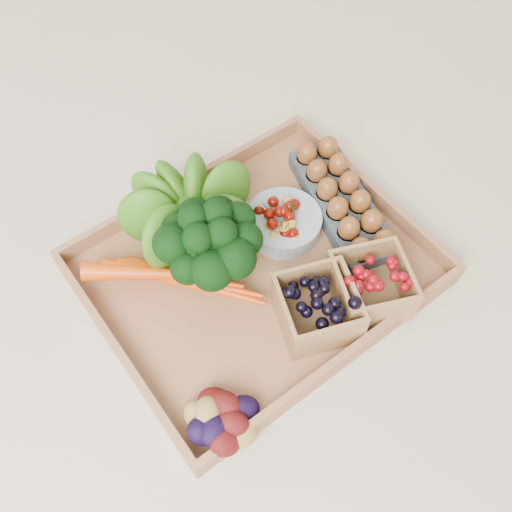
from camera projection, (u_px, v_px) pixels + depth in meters
ground at (256, 274)px, 1.01m from camera, size 4.00×4.00×0.00m
tray at (256, 272)px, 1.00m from camera, size 0.55×0.45×0.01m
carrots at (181, 278)px, 0.95m from camera, size 0.23×0.16×0.05m
lettuce at (193, 210)px, 0.97m from camera, size 0.16×0.16×0.16m
broccoli at (211, 258)px, 0.93m from camera, size 0.17×0.17×0.13m
cherry_bowl at (283, 223)px, 1.03m from camera, size 0.14×0.14×0.04m
egg_carton at (341, 205)px, 1.05m from camera, size 0.17×0.29×0.03m
potatoes at (220, 417)px, 0.82m from camera, size 0.13×0.13×0.07m
punnet_blackberry at (317, 308)px, 0.91m from camera, size 0.15×0.15×0.08m
punnet_raspberry at (371, 285)px, 0.93m from camera, size 0.16×0.16×0.08m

